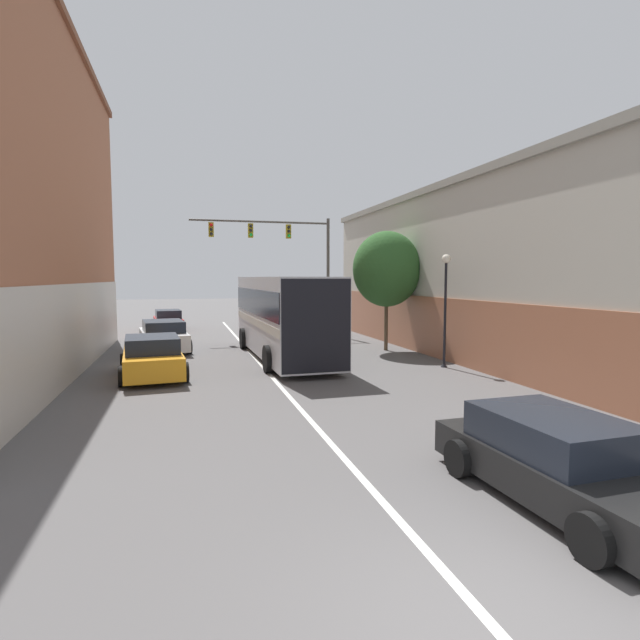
{
  "coord_description": "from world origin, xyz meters",
  "views": [
    {
      "loc": [
        -2.84,
        -3.98,
        3.39
      ],
      "look_at": [
        2.22,
        14.63,
        1.77
      ],
      "focal_mm": 28.0,
      "sensor_mm": 36.0,
      "label": 1
    }
  ],
  "objects_px": {
    "street_lamp": "(445,299)",
    "parked_car_left_near": "(152,357)",
    "hatchback_foreground": "(560,462)",
    "parked_car_left_mid": "(163,336)",
    "bus": "(283,313)",
    "traffic_signal_gantry": "(285,248)",
    "street_tree_near": "(387,269)",
    "parked_car_left_far": "(168,320)"
  },
  "relations": [
    {
      "from": "parked_car_left_near",
      "to": "street_lamp",
      "type": "relative_size",
      "value": 1.04
    },
    {
      "from": "street_lamp",
      "to": "street_tree_near",
      "type": "xyz_separation_m",
      "value": [
        -0.4,
        4.75,
        1.22
      ]
    },
    {
      "from": "parked_car_left_far",
      "to": "street_lamp",
      "type": "relative_size",
      "value": 1.03
    },
    {
      "from": "street_tree_near",
      "to": "traffic_signal_gantry",
      "type": "bearing_deg",
      "value": 115.53
    },
    {
      "from": "parked_car_left_mid",
      "to": "street_tree_near",
      "type": "relative_size",
      "value": 0.87
    },
    {
      "from": "parked_car_left_far",
      "to": "parked_car_left_mid",
      "type": "bearing_deg",
      "value": 174.77
    },
    {
      "from": "traffic_signal_gantry",
      "to": "street_tree_near",
      "type": "distance_m",
      "value": 7.99
    },
    {
      "from": "bus",
      "to": "parked_car_left_far",
      "type": "bearing_deg",
      "value": 19.66
    },
    {
      "from": "parked_car_left_far",
      "to": "street_tree_near",
      "type": "distance_m",
      "value": 16.23
    },
    {
      "from": "hatchback_foreground",
      "to": "parked_car_left_mid",
      "type": "xyz_separation_m",
      "value": [
        -6.41,
        18.09,
        0.06
      ]
    },
    {
      "from": "hatchback_foreground",
      "to": "parked_car_left_far",
      "type": "bearing_deg",
      "value": 10.94
    },
    {
      "from": "parked_car_left_mid",
      "to": "street_lamp",
      "type": "height_order",
      "value": "street_lamp"
    },
    {
      "from": "parked_car_left_mid",
      "to": "parked_car_left_far",
      "type": "xyz_separation_m",
      "value": [
        -0.07,
        9.71,
        -0.05
      ]
    },
    {
      "from": "parked_car_left_far",
      "to": "street_lamp",
      "type": "distance_m",
      "value": 20.11
    },
    {
      "from": "bus",
      "to": "hatchback_foreground",
      "type": "bearing_deg",
      "value": -175.91
    },
    {
      "from": "parked_car_left_near",
      "to": "parked_car_left_mid",
      "type": "xyz_separation_m",
      "value": [
        0.11,
        6.38,
        0.0
      ]
    },
    {
      "from": "hatchback_foreground",
      "to": "parked_car_left_mid",
      "type": "relative_size",
      "value": 0.93
    },
    {
      "from": "parked_car_left_near",
      "to": "parked_car_left_far",
      "type": "height_order",
      "value": "parked_car_left_near"
    },
    {
      "from": "bus",
      "to": "parked_car_left_near",
      "type": "relative_size",
      "value": 2.32
    },
    {
      "from": "parked_car_left_mid",
      "to": "traffic_signal_gantry",
      "type": "height_order",
      "value": "traffic_signal_gantry"
    },
    {
      "from": "hatchback_foreground",
      "to": "street_lamp",
      "type": "distance_m",
      "value": 11.72
    },
    {
      "from": "parked_car_left_near",
      "to": "traffic_signal_gantry",
      "type": "distance_m",
      "value": 13.65
    },
    {
      "from": "bus",
      "to": "street_tree_near",
      "type": "height_order",
      "value": "street_tree_near"
    },
    {
      "from": "parked_car_left_near",
      "to": "parked_car_left_mid",
      "type": "bearing_deg",
      "value": -6.24
    },
    {
      "from": "bus",
      "to": "street_tree_near",
      "type": "xyz_separation_m",
      "value": [
        5.1,
        0.92,
        1.88
      ]
    },
    {
      "from": "bus",
      "to": "parked_car_left_far",
      "type": "height_order",
      "value": "bus"
    },
    {
      "from": "bus",
      "to": "parked_car_left_near",
      "type": "height_order",
      "value": "bus"
    },
    {
      "from": "hatchback_foreground",
      "to": "parked_car_left_near",
      "type": "height_order",
      "value": "parked_car_left_near"
    },
    {
      "from": "street_lamp",
      "to": "street_tree_near",
      "type": "distance_m",
      "value": 4.92
    },
    {
      "from": "street_lamp",
      "to": "parked_car_left_near",
      "type": "bearing_deg",
      "value": 175.14
    },
    {
      "from": "parked_car_left_mid",
      "to": "street_lamp",
      "type": "distance_m",
      "value": 12.92
    },
    {
      "from": "parked_car_left_mid",
      "to": "street_lamp",
      "type": "xyz_separation_m",
      "value": [
        10.51,
        -7.28,
        1.9
      ]
    },
    {
      "from": "hatchback_foreground",
      "to": "bus",
      "type": "bearing_deg",
      "value": 3.32
    },
    {
      "from": "hatchback_foreground",
      "to": "parked_car_left_near",
      "type": "xyz_separation_m",
      "value": [
        -6.53,
        11.71,
        0.06
      ]
    },
    {
      "from": "bus",
      "to": "traffic_signal_gantry",
      "type": "bearing_deg",
      "value": -13.41
    },
    {
      "from": "hatchback_foreground",
      "to": "street_tree_near",
      "type": "xyz_separation_m",
      "value": [
        3.69,
        15.55,
        3.18
      ]
    },
    {
      "from": "bus",
      "to": "parked_car_left_mid",
      "type": "xyz_separation_m",
      "value": [
        -5.0,
        3.45,
        -1.24
      ]
    },
    {
      "from": "traffic_signal_gantry",
      "to": "street_lamp",
      "type": "bearing_deg",
      "value": -72.24
    },
    {
      "from": "parked_car_left_near",
      "to": "street_tree_near",
      "type": "bearing_deg",
      "value": -74.61
    },
    {
      "from": "bus",
      "to": "parked_car_left_mid",
      "type": "relative_size",
      "value": 2.13
    },
    {
      "from": "parked_car_left_near",
      "to": "hatchback_foreground",
      "type": "bearing_deg",
      "value": -156.1
    },
    {
      "from": "parked_car_left_near",
      "to": "traffic_signal_gantry",
      "type": "height_order",
      "value": "traffic_signal_gantry"
    }
  ]
}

